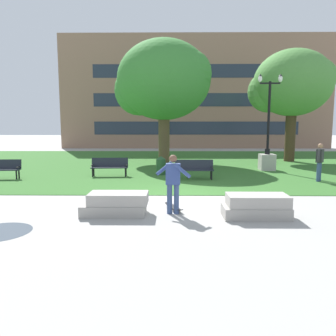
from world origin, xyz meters
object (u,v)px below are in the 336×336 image
object	(u,v)px
lamp_post_left	(267,151)
trash_bin	(161,165)
concrete_block_left	(256,206)
park_bench_far_left	(194,168)
person_bystander_near_lawn	(320,160)
concrete_block_center	(116,204)
park_bench_near_left	(1,168)
park_bench_near_right	(110,166)
skateboard	(174,207)
person_skateboarder	(173,181)

from	to	relation	value
lamp_post_left	trash_bin	distance (m)	6.20
concrete_block_left	park_bench_far_left	world-z (taller)	park_bench_far_left
lamp_post_left	trash_bin	world-z (taller)	lamp_post_left
person_bystander_near_lawn	concrete_block_center	bearing A→B (deg)	-145.83
park_bench_near_left	park_bench_near_right	world-z (taller)	same
park_bench_far_left	person_bystander_near_lawn	size ratio (longest dim) A/B	1.06
skateboard	concrete_block_left	bearing A→B (deg)	-18.50
lamp_post_left	person_bystander_near_lawn	bearing A→B (deg)	-70.50
concrete_block_left	park_bench_near_right	distance (m)	9.03
concrete_block_left	trash_bin	size ratio (longest dim) A/B	1.87
person_skateboarder	person_bystander_near_lawn	bearing A→B (deg)	39.54
lamp_post_left	person_skateboarder	bearing A→B (deg)	-120.27
person_skateboarder	park_bench_far_left	size ratio (longest dim) A/B	0.95
park_bench_near_left	trash_bin	xyz separation A→B (m)	(7.51, 1.32, -0.04)
skateboard	person_bystander_near_lawn	size ratio (longest dim) A/B	0.60
person_skateboarder	trash_bin	distance (m)	7.32
park_bench_near_right	trash_bin	distance (m)	2.57
park_bench_near_left	trash_bin	distance (m)	7.63
concrete_block_left	park_bench_near_left	size ratio (longest dim) A/B	0.98
concrete_block_left	lamp_post_left	bearing A→B (deg)	72.38
park_bench_far_left	trash_bin	size ratio (longest dim) A/B	1.88
skateboard	park_bench_near_right	world-z (taller)	park_bench_near_right
trash_bin	person_bystander_near_lawn	size ratio (longest dim) A/B	0.56
skateboard	lamp_post_left	size ratio (longest dim) A/B	0.19
concrete_block_left	trash_bin	distance (m)	8.16
concrete_block_center	skateboard	bearing A→B (deg)	18.38
skateboard	person_bystander_near_lawn	distance (m)	8.33
concrete_block_center	person_skateboarder	size ratio (longest dim) A/B	1.09
park_bench_near_left	concrete_block_center	bearing A→B (deg)	-43.24
concrete_block_center	park_bench_near_left	size ratio (longest dim) A/B	1.01
concrete_block_center	skateboard	distance (m)	1.75
concrete_block_center	park_bench_near_right	world-z (taller)	park_bench_near_right
concrete_block_left	park_bench_near_right	bearing A→B (deg)	127.00
concrete_block_left	park_bench_far_left	bearing A→B (deg)	101.52
park_bench_near_left	person_bystander_near_lawn	size ratio (longest dim) A/B	1.08
concrete_block_left	skateboard	size ratio (longest dim) A/B	1.76
skateboard	concrete_block_center	bearing A→B (deg)	-161.62
park_bench_near_left	person_bystander_near_lawn	world-z (taller)	person_bystander_near_lawn
concrete_block_center	park_bench_near_right	bearing A→B (deg)	102.12
concrete_block_left	park_bench_near_right	size ratio (longest dim) A/B	0.98
concrete_block_center	lamp_post_left	bearing A→B (deg)	53.09
park_bench_far_left	concrete_block_left	bearing A→B (deg)	-78.48
skateboard	park_bench_near_right	distance (m)	7.19
trash_bin	person_bystander_near_lawn	xyz separation A→B (m)	(7.19, -1.83, 0.48)
park_bench_near_left	person_skateboarder	bearing A→B (deg)	-36.34
lamp_post_left	trash_bin	xyz separation A→B (m)	(-5.90, -1.82, -0.58)
skateboard	park_bench_near_left	distance (m)	9.85
concrete_block_left	park_bench_near_left	distance (m)	12.18
skateboard	lamp_post_left	distance (m)	10.22
person_skateboarder	park_bench_near_left	distance (m)	10.07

